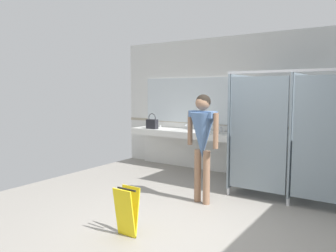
# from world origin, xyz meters

# --- Properties ---
(ground_plane) EXTENTS (7.22, 6.67, 0.10)m
(ground_plane) POSITION_xyz_m (0.00, 0.00, -0.05)
(ground_plane) COLOR gray
(wall_back) EXTENTS (7.22, 0.12, 2.93)m
(wall_back) POSITION_xyz_m (0.00, 3.09, 1.46)
(wall_back) COLOR silver
(wall_back) RESTS_ON ground_plane
(wall_back_tile_band) EXTENTS (7.22, 0.01, 0.06)m
(wall_back_tile_band) POSITION_xyz_m (0.00, 3.03, 1.05)
(wall_back_tile_band) COLOR #9E937F
(wall_back_tile_band) RESTS_ON wall_back
(vanity_counter) EXTENTS (2.53, 0.60, 1.00)m
(vanity_counter) POSITION_xyz_m (-1.83, 2.81, 0.66)
(vanity_counter) COLOR silver
(vanity_counter) RESTS_ON ground_plane
(mirror_panel) EXTENTS (2.43, 0.02, 1.03)m
(mirror_panel) POSITION_xyz_m (-1.83, 3.02, 1.55)
(mirror_panel) COLOR silver
(mirror_panel) RESTS_ON wall_back
(bathroom_stalls) EXTENTS (3.04, 1.54, 2.09)m
(bathroom_stalls) POSITION_xyz_m (1.30, 2.03, 1.09)
(bathroom_stalls) COLOR gray
(bathroom_stalls) RESTS_ON ground_plane
(person_standing) EXTENTS (0.59, 0.47, 1.72)m
(person_standing) POSITION_xyz_m (-0.38, 0.94, 1.10)
(person_standing) COLOR #8C664C
(person_standing) RESTS_ON ground_plane
(handbag) EXTENTS (0.27, 0.13, 0.36)m
(handbag) POSITION_xyz_m (-2.58, 2.57, 1.01)
(handbag) COLOR black
(handbag) RESTS_ON vanity_counter
(soap_dispenser) EXTENTS (0.07, 0.07, 0.18)m
(soap_dispenser) POSITION_xyz_m (-1.73, 2.89, 0.97)
(soap_dispenser) COLOR teal
(soap_dispenser) RESTS_ON vanity_counter
(paper_cup) EXTENTS (0.07, 0.07, 0.09)m
(paper_cup) POSITION_xyz_m (-1.31, 2.67, 0.93)
(paper_cup) COLOR white
(paper_cup) RESTS_ON vanity_counter
(wet_floor_sign) EXTENTS (0.28, 0.19, 0.60)m
(wet_floor_sign) POSITION_xyz_m (-0.56, -0.66, 0.31)
(wet_floor_sign) COLOR yellow
(wet_floor_sign) RESTS_ON ground_plane
(floor_drain_cover) EXTENTS (0.14, 0.14, 0.01)m
(floor_drain_cover) POSITION_xyz_m (-1.20, 0.20, 0.00)
(floor_drain_cover) COLOR #B7BABF
(floor_drain_cover) RESTS_ON ground_plane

